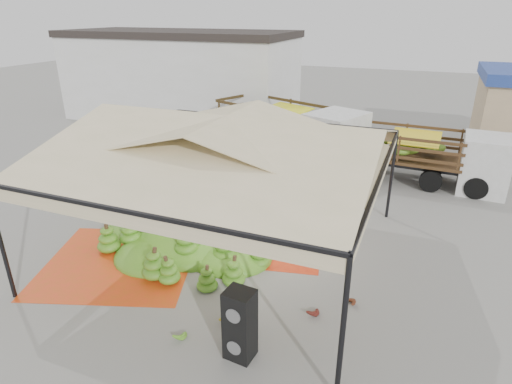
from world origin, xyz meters
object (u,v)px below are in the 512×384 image
at_px(truck_right, 429,151).
at_px(vendor, 324,169).
at_px(truck_left, 293,126).
at_px(banana_heap, 187,224).
at_px(speaker_stack, 240,325).

bearing_deg(truck_right, vendor, -140.25).
xyz_separation_m(vendor, truck_right, (3.61, 2.68, 0.34)).
bearing_deg(vendor, truck_right, -123.23).
xyz_separation_m(vendor, truck_left, (-2.41, 3.70, 0.57)).
xyz_separation_m(banana_heap, speaker_stack, (3.35, -3.62, 0.14)).
bearing_deg(banana_heap, truck_right, 50.95).
bearing_deg(speaker_stack, vendor, 98.65).
height_order(banana_heap, vendor, vendor).
distance_m(banana_heap, speaker_stack, 4.93).
distance_m(banana_heap, vendor, 6.02).
relative_size(banana_heap, speaker_stack, 3.85).
xyz_separation_m(banana_heap, truck_right, (6.47, 7.97, 0.68)).
xyz_separation_m(banana_heap, truck_left, (0.45, 8.99, 0.91)).
bearing_deg(vendor, banana_heap, 81.68).
bearing_deg(truck_left, truck_right, 12.95).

